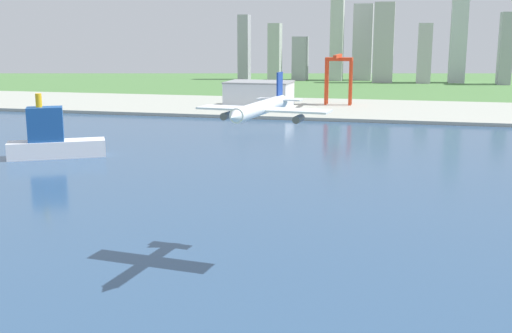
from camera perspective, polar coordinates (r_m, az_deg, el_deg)
name	(u,v)px	position (r m, az deg, el deg)	size (l,w,h in m)	color
ground_plane	(308,152)	(328.56, 4.73, 1.31)	(2400.00, 2400.00, 0.00)	#49773E
water_bay	(286,177)	(270.59, 2.77, -0.93)	(840.00, 360.00, 0.15)	#2D4C70
industrial_pier	(344,109)	(515.03, 8.01, 5.19)	(840.00, 140.00, 2.50)	#A2A599
airplane_landing	(261,108)	(159.88, 0.46, 5.30)	(35.23, 38.74, 11.59)	white
ferry_boat	(53,139)	(327.12, -17.97, 2.36)	(46.66, 33.47, 31.86)	white
port_crane_red	(339,69)	(530.41, 7.51, 8.77)	(22.40, 44.21, 41.87)	red
warehouse_main	(259,94)	(515.40, 0.30, 6.60)	(52.03, 39.92, 20.48)	silver
distant_skyline	(378,44)	(842.60, 11.04, 10.88)	(348.35, 62.92, 127.67)	#9F9DAC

